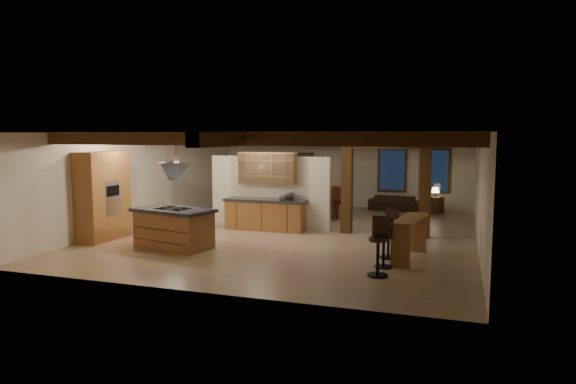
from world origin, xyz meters
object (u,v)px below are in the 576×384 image
at_px(dining_table, 316,207).
at_px(sofa, 396,203).
at_px(kitchen_island, 174,228).
at_px(bar_counter, 410,231).

height_order(dining_table, sofa, dining_table).
height_order(kitchen_island, sofa, kitchen_island).
bearing_deg(kitchen_island, sofa, 61.38).
distance_m(kitchen_island, dining_table, 6.22).
bearing_deg(dining_table, bar_counter, -52.51).
height_order(dining_table, bar_counter, bar_counter).
distance_m(kitchen_island, bar_counter, 5.83).
relative_size(kitchen_island, dining_table, 1.14).
bearing_deg(kitchen_island, dining_table, 70.13).
bearing_deg(bar_counter, dining_table, 125.36).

